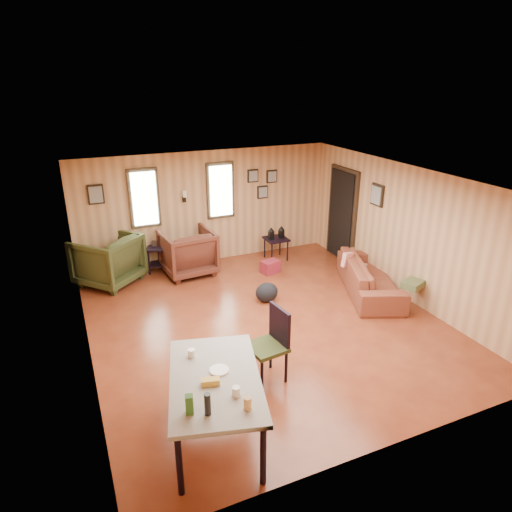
{
  "coord_description": "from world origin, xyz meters",
  "views": [
    {
      "loc": [
        -2.8,
        -6.0,
        3.86
      ],
      "look_at": [
        0.0,
        0.4,
        1.05
      ],
      "focal_mm": 32.0,
      "sensor_mm": 36.0,
      "label": 1
    }
  ],
  "objects_px": {
    "sofa": "(370,271)",
    "dining_table": "(215,384)",
    "recliner_green": "(108,258)",
    "end_table": "(161,254)",
    "side_table": "(276,237)",
    "recliner_brown": "(188,250)"
  },
  "relations": [
    {
      "from": "side_table",
      "to": "dining_table",
      "type": "xyz_separation_m",
      "value": [
        -2.97,
        -4.58,
        0.23
      ]
    },
    {
      "from": "sofa",
      "to": "end_table",
      "type": "height_order",
      "value": "sofa"
    },
    {
      "from": "recliner_brown",
      "to": "recliner_green",
      "type": "height_order",
      "value": "recliner_green"
    },
    {
      "from": "dining_table",
      "to": "recliner_green",
      "type": "bearing_deg",
      "value": 111.51
    },
    {
      "from": "recliner_green",
      "to": "recliner_brown",
      "type": "bearing_deg",
      "value": 132.23
    },
    {
      "from": "end_table",
      "to": "side_table",
      "type": "distance_m",
      "value": 2.51
    },
    {
      "from": "recliner_brown",
      "to": "dining_table",
      "type": "height_order",
      "value": "dining_table"
    },
    {
      "from": "end_table",
      "to": "recliner_green",
      "type": "bearing_deg",
      "value": -169.77
    },
    {
      "from": "recliner_green",
      "to": "end_table",
      "type": "distance_m",
      "value": 1.1
    },
    {
      "from": "recliner_brown",
      "to": "side_table",
      "type": "height_order",
      "value": "recliner_brown"
    },
    {
      "from": "dining_table",
      "to": "sofa",
      "type": "bearing_deg",
      "value": 46.54
    },
    {
      "from": "recliner_brown",
      "to": "dining_table",
      "type": "xyz_separation_m",
      "value": [
        -0.98,
        -4.6,
        0.24
      ]
    },
    {
      "from": "end_table",
      "to": "dining_table",
      "type": "bearing_deg",
      "value": -95.7
    },
    {
      "from": "recliner_brown",
      "to": "end_table",
      "type": "height_order",
      "value": "recliner_brown"
    },
    {
      "from": "recliner_green",
      "to": "dining_table",
      "type": "height_order",
      "value": "recliner_green"
    },
    {
      "from": "recliner_brown",
      "to": "recliner_green",
      "type": "relative_size",
      "value": 0.95
    },
    {
      "from": "recliner_green",
      "to": "dining_table",
      "type": "bearing_deg",
      "value": 54.95
    },
    {
      "from": "sofa",
      "to": "end_table",
      "type": "bearing_deg",
      "value": 75.25
    },
    {
      "from": "sofa",
      "to": "recliner_brown",
      "type": "distance_m",
      "value": 3.63
    },
    {
      "from": "sofa",
      "to": "dining_table",
      "type": "height_order",
      "value": "dining_table"
    },
    {
      "from": "sofa",
      "to": "dining_table",
      "type": "distance_m",
      "value": 4.57
    },
    {
      "from": "side_table",
      "to": "end_table",
      "type": "bearing_deg",
      "value": 171.41
    }
  ]
}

